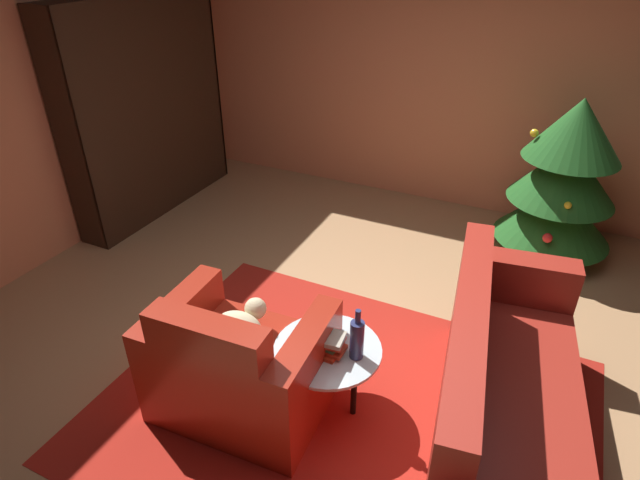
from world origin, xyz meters
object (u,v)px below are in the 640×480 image
at_px(couch_red, 500,413).
at_px(bottle_on_table, 357,339).
at_px(coffee_table, 328,355).
at_px(bookshelf_unit, 157,107).
at_px(book_stack_on_table, 326,343).
at_px(decorated_tree, 564,179).
at_px(armchair_red, 240,367).

height_order(couch_red, bottle_on_table, couch_red).
bearing_deg(coffee_table, bookshelf_unit, 145.80).
relative_size(coffee_table, book_stack_on_table, 2.69).
xyz_separation_m(bookshelf_unit, coffee_table, (2.68, -1.82, -0.61)).
xyz_separation_m(bookshelf_unit, book_stack_on_table, (2.68, -1.85, -0.50)).
relative_size(coffee_table, decorated_tree, 0.45).
height_order(armchair_red, coffee_table, armchair_red).
distance_m(bookshelf_unit, book_stack_on_table, 3.29).
bearing_deg(armchair_red, decorated_tree, 60.51).
height_order(bottle_on_table, decorated_tree, decorated_tree).
distance_m(coffee_table, book_stack_on_table, 0.11).
xyz_separation_m(coffee_table, bottle_on_table, (0.17, 0.01, 0.18)).
height_order(bookshelf_unit, armchair_red, bookshelf_unit).
distance_m(bookshelf_unit, coffee_table, 3.30).
bearing_deg(bottle_on_table, armchair_red, -158.72).
bearing_deg(bookshelf_unit, couch_red, -25.90).
xyz_separation_m(bookshelf_unit, decorated_tree, (3.72, 0.59, -0.29)).
xyz_separation_m(bookshelf_unit, couch_red, (3.64, -1.77, -0.67)).
height_order(bookshelf_unit, book_stack_on_table, bookshelf_unit).
bearing_deg(bottle_on_table, couch_red, 3.15).
relative_size(bookshelf_unit, bottle_on_table, 6.30).
bearing_deg(bookshelf_unit, decorated_tree, 9.01).
bearing_deg(decorated_tree, book_stack_on_table, -113.13).
xyz_separation_m(bookshelf_unit, armchair_red, (2.23, -2.05, -0.69)).
distance_m(couch_red, book_stack_on_table, 0.98).
bearing_deg(coffee_table, decorated_tree, 66.62).
bearing_deg(bookshelf_unit, book_stack_on_table, -34.57).
bearing_deg(couch_red, coffee_table, -176.84).
xyz_separation_m(bottle_on_table, decorated_tree, (0.87, 2.40, 0.15)).
distance_m(book_stack_on_table, decorated_tree, 2.66).
bearing_deg(armchair_red, couch_red, 11.44).
height_order(armchair_red, book_stack_on_table, armchair_red).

